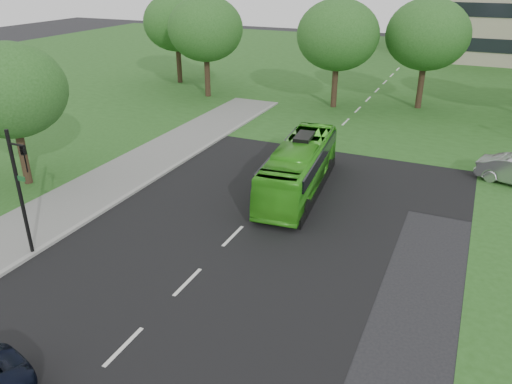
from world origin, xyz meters
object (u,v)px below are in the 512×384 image
tree_park_c (428,35)px  tree_park_f (176,23)px  tree_park_a (205,29)px  tree_side_near (10,90)px  bus (299,167)px  traffic_light (21,185)px  tree_park_b (338,35)px

tree_park_c → tree_park_f: bearing=179.2°
tree_park_a → tree_side_near: bearing=-88.2°
tree_park_f → bus: (20.82, -21.06, -4.68)m
tree_park_f → traffic_light: size_ratio=1.58×
tree_park_b → bus: tree_park_b is taller
tree_side_near → traffic_light: bearing=-41.4°
tree_park_c → tree_park_b: bearing=-158.8°
traffic_light → tree_park_c: bearing=57.0°
tree_park_a → traffic_light: size_ratio=1.60×
tree_park_b → tree_park_f: (-17.61, 3.00, -0.02)m
tree_park_a → tree_park_b: size_ratio=1.00×
tree_side_near → traffic_light: (6.42, -5.66, -2.04)m
tree_park_c → tree_side_near: tree_park_c is taller
tree_park_f → tree_park_c: bearing=-0.8°
tree_park_c → tree_side_near: 31.71m
tree_park_c → traffic_light: (-11.64, -31.71, -2.84)m
tree_park_c → bus: tree_park_c is taller
tree_park_a → tree_park_f: size_ratio=1.01×
tree_park_c → tree_park_f: tree_park_c is taller
tree_park_c → traffic_light: size_ratio=1.61×
tree_park_b → bus: 18.93m
tree_park_a → tree_side_near: tree_park_a is taller
tree_park_f → traffic_light: 34.63m
tree_park_a → tree_side_near: 22.33m
tree_park_c → traffic_light: tree_park_c is taller
tree_park_b → traffic_light: size_ratio=1.60×
bus → tree_side_near: bearing=-165.2°
tree_park_a → tree_park_b: (11.94, 1.10, -0.05)m
tree_park_b → tree_park_a: bearing=-174.7°
tree_park_a → tree_side_near: size_ratio=1.14×
tree_park_c → tree_side_near: size_ratio=1.15×
tree_side_near → traffic_light: size_ratio=1.40×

